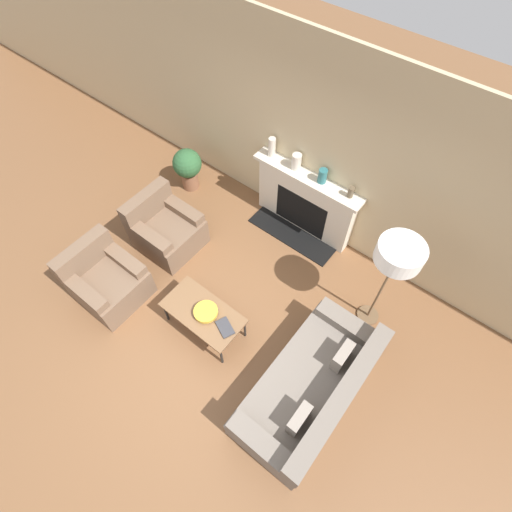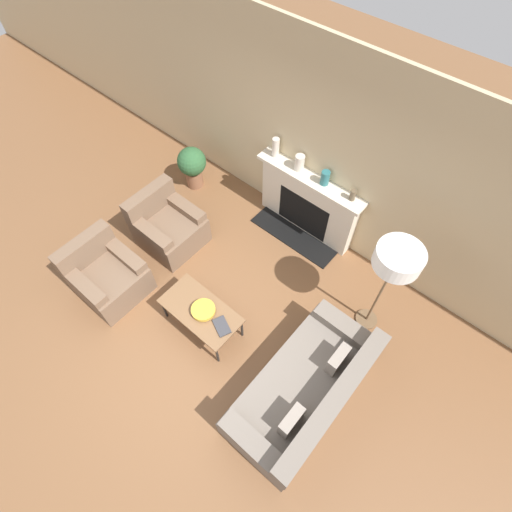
% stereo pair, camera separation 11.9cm
% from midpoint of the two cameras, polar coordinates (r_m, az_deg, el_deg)
% --- Properties ---
extents(ground_plane, '(18.00, 18.00, 0.00)m').
position_cam_midpoint_polar(ground_plane, '(5.40, -8.22, -11.30)').
color(ground_plane, brown).
extents(wall_back, '(18.00, 0.06, 2.90)m').
position_cam_midpoint_polar(wall_back, '(5.39, 10.05, 14.74)').
color(wall_back, '#C6B289').
rests_on(wall_back, ground_plane).
extents(fireplace, '(1.68, 0.59, 1.06)m').
position_cam_midpoint_polar(fireplace, '(5.95, 7.87, 7.35)').
color(fireplace, beige).
rests_on(fireplace, ground_plane).
extents(couch, '(0.94, 1.92, 0.74)m').
position_cam_midpoint_polar(couch, '(4.87, 7.99, -18.49)').
color(couch, slate).
rests_on(couch, ground_plane).
extents(armchair_near, '(0.86, 0.82, 0.85)m').
position_cam_midpoint_polar(armchair_near, '(5.75, -19.98, -2.65)').
color(armchair_near, brown).
rests_on(armchair_near, ground_plane).
extents(armchair_far, '(0.86, 0.82, 0.85)m').
position_cam_midpoint_polar(armchair_far, '(6.02, -11.94, 4.12)').
color(armchair_far, brown).
rests_on(armchair_far, ground_plane).
extents(coffee_table, '(1.04, 0.54, 0.45)m').
position_cam_midpoint_polar(coffee_table, '(5.07, -7.25, -7.87)').
color(coffee_table, brown).
rests_on(coffee_table, ground_plane).
extents(bowl, '(0.30, 0.30, 0.07)m').
position_cam_midpoint_polar(bowl, '(4.99, -6.86, -7.68)').
color(bowl, gold).
rests_on(bowl, coffee_table).
extents(book, '(0.29, 0.24, 0.02)m').
position_cam_midpoint_polar(book, '(4.91, -4.22, -9.99)').
color(book, '#38383D').
rests_on(book, coffee_table).
extents(floor_lamp, '(0.52, 0.52, 1.60)m').
position_cam_midpoint_polar(floor_lamp, '(4.47, 20.18, -0.82)').
color(floor_lamp, brown).
rests_on(floor_lamp, ground_plane).
extents(mantel_vase_left, '(0.10, 0.10, 0.29)m').
position_cam_midpoint_polar(mantel_vase_left, '(5.73, 3.44, 15.21)').
color(mantel_vase_left, beige).
rests_on(mantel_vase_left, fireplace).
extents(mantel_vase_center_left, '(0.13, 0.13, 0.23)m').
position_cam_midpoint_polar(mantel_vase_center_left, '(5.57, 6.87, 13.09)').
color(mantel_vase_center_left, beige).
rests_on(mantel_vase_center_left, fireplace).
extents(mantel_vase_center_right, '(0.12, 0.12, 0.21)m').
position_cam_midpoint_polar(mantel_vase_center_right, '(5.43, 10.47, 10.91)').
color(mantel_vase_center_right, '#28666B').
rests_on(mantel_vase_center_right, fireplace).
extents(mantel_vase_right, '(0.08, 0.08, 0.16)m').
position_cam_midpoint_polar(mantel_vase_right, '(5.33, 14.29, 8.43)').
color(mantel_vase_right, brown).
rests_on(mantel_vase_right, fireplace).
extents(potted_plant, '(0.46, 0.46, 0.74)m').
position_cam_midpoint_polar(potted_plant, '(6.65, -8.59, 12.79)').
color(potted_plant, brown).
rests_on(potted_plant, ground_plane).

